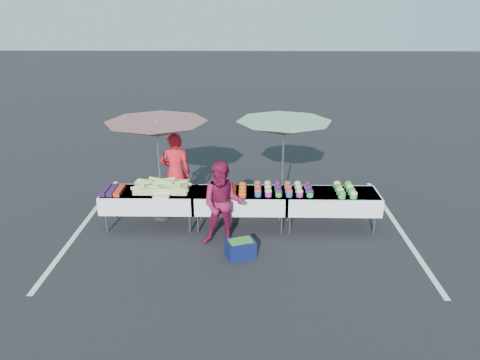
{
  "coord_description": "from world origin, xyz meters",
  "views": [
    {
      "loc": [
        0.16,
        -8.56,
        4.18
      ],
      "look_at": [
        0.0,
        0.0,
        1.0
      ],
      "focal_mm": 35.0,
      "sensor_mm": 36.0,
      "label": 1
    }
  ],
  "objects_px": {
    "customer": "(223,204)",
    "umbrella_left": "(157,130)",
    "umbrella_right": "(284,129)",
    "vendor": "(176,173)",
    "storage_bin": "(240,248)",
    "table_right": "(331,200)",
    "table_left": "(150,199)",
    "table_center": "(240,200)"
  },
  "relations": [
    {
      "from": "vendor",
      "to": "umbrella_right",
      "type": "xyz_separation_m",
      "value": [
        2.27,
        0.01,
        0.96
      ]
    },
    {
      "from": "customer",
      "to": "table_right",
      "type": "bearing_deg",
      "value": 21.48
    },
    {
      "from": "table_left",
      "to": "table_right",
      "type": "distance_m",
      "value": 3.6
    },
    {
      "from": "vendor",
      "to": "storage_bin",
      "type": "distance_m",
      "value": 2.56
    },
    {
      "from": "table_center",
      "to": "vendor",
      "type": "relative_size",
      "value": 1.07
    },
    {
      "from": "table_center",
      "to": "umbrella_left",
      "type": "height_order",
      "value": "umbrella_left"
    },
    {
      "from": "customer",
      "to": "storage_bin",
      "type": "distance_m",
      "value": 0.87
    },
    {
      "from": "umbrella_right",
      "to": "table_left",
      "type": "bearing_deg",
      "value": -163.42
    },
    {
      "from": "vendor",
      "to": "umbrella_left",
      "type": "xyz_separation_m",
      "value": [
        -0.27,
        -0.39,
        1.03
      ]
    },
    {
      "from": "table_center",
      "to": "customer",
      "type": "distance_m",
      "value": 0.84
    },
    {
      "from": "table_left",
      "to": "umbrella_left",
      "type": "height_order",
      "value": "umbrella_left"
    },
    {
      "from": "umbrella_left",
      "to": "vendor",
      "type": "bearing_deg",
      "value": 55.45
    },
    {
      "from": "table_right",
      "to": "umbrella_left",
      "type": "xyz_separation_m",
      "value": [
        -3.45,
        0.4,
        1.31
      ]
    },
    {
      "from": "umbrella_left",
      "to": "customer",
      "type": "bearing_deg",
      "value": -40.29
    },
    {
      "from": "vendor",
      "to": "customer",
      "type": "distance_m",
      "value": 1.88
    },
    {
      "from": "table_right",
      "to": "umbrella_right",
      "type": "bearing_deg",
      "value": 138.8
    },
    {
      "from": "table_left",
      "to": "umbrella_right",
      "type": "xyz_separation_m",
      "value": [
        2.69,
        0.8,
        1.24
      ]
    },
    {
      "from": "umbrella_right",
      "to": "storage_bin",
      "type": "bearing_deg",
      "value": -112.88
    },
    {
      "from": "table_right",
      "to": "storage_bin",
      "type": "xyz_separation_m",
      "value": [
        -1.77,
        -1.23,
        -0.42
      ]
    },
    {
      "from": "table_center",
      "to": "vendor",
      "type": "height_order",
      "value": "vendor"
    },
    {
      "from": "umbrella_left",
      "to": "storage_bin",
      "type": "relative_size",
      "value": 3.8
    },
    {
      "from": "table_center",
      "to": "customer",
      "type": "bearing_deg",
      "value": -111.56
    },
    {
      "from": "umbrella_left",
      "to": "storage_bin",
      "type": "bearing_deg",
      "value": -44.03
    },
    {
      "from": "umbrella_right",
      "to": "storage_bin",
      "type": "xyz_separation_m",
      "value": [
        -0.86,
        -2.03,
        -1.66
      ]
    },
    {
      "from": "table_left",
      "to": "table_right",
      "type": "bearing_deg",
      "value": 0.0
    },
    {
      "from": "table_left",
      "to": "umbrella_right",
      "type": "relative_size",
      "value": 0.88
    },
    {
      "from": "vendor",
      "to": "table_right",
      "type": "bearing_deg",
      "value": 159.34
    },
    {
      "from": "table_right",
      "to": "customer",
      "type": "distance_m",
      "value": 2.24
    },
    {
      "from": "vendor",
      "to": "storage_bin",
      "type": "relative_size",
      "value": 3.0
    },
    {
      "from": "umbrella_left",
      "to": "umbrella_right",
      "type": "height_order",
      "value": "umbrella_left"
    },
    {
      "from": "customer",
      "to": "umbrella_left",
      "type": "distance_m",
      "value": 2.08
    },
    {
      "from": "table_right",
      "to": "storage_bin",
      "type": "relative_size",
      "value": 3.21
    },
    {
      "from": "customer",
      "to": "vendor",
      "type": "bearing_deg",
      "value": 127.17
    },
    {
      "from": "table_left",
      "to": "customer",
      "type": "relative_size",
      "value": 1.15
    },
    {
      "from": "table_left",
      "to": "umbrella_left",
      "type": "xyz_separation_m",
      "value": [
        0.15,
        0.4,
        1.31
      ]
    },
    {
      "from": "storage_bin",
      "to": "vendor",
      "type": "bearing_deg",
      "value": 105.04
    },
    {
      "from": "table_center",
      "to": "umbrella_left",
      "type": "distance_m",
      "value": 2.15
    },
    {
      "from": "table_left",
      "to": "umbrella_right",
      "type": "distance_m",
      "value": 3.07
    },
    {
      "from": "umbrella_left",
      "to": "umbrella_right",
      "type": "relative_size",
      "value": 1.04
    },
    {
      "from": "table_right",
      "to": "umbrella_left",
      "type": "distance_m",
      "value": 3.72
    },
    {
      "from": "table_left",
      "to": "vendor",
      "type": "xyz_separation_m",
      "value": [
        0.41,
        0.79,
        0.29
      ]
    },
    {
      "from": "table_right",
      "to": "customer",
      "type": "bearing_deg",
      "value": -160.31
    }
  ]
}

